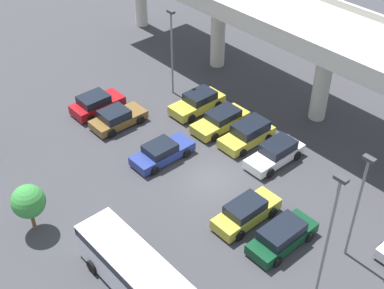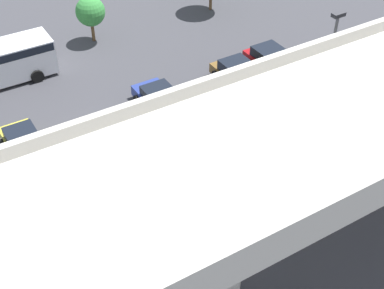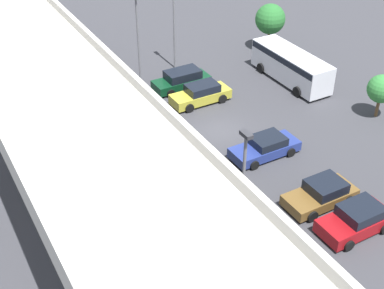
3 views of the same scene
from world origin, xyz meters
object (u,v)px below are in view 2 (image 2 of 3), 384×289
object	(u,v)px
parked_car_5	(120,196)
lamp_post_by_overpass	(329,67)
parked_car_4	(175,177)
parked_car_9	(217,157)
parked_car_1	(240,76)
parked_car_2	(267,141)
parked_car_6	(26,148)
parked_car_3	(162,102)
parked_car_0	(272,63)
tree_front_centre	(90,12)

from	to	relation	value
parked_car_5	lamp_post_by_overpass	distance (m)	12.86
parked_car_4	parked_car_9	distance (m)	2.74
parked_car_1	parked_car_2	size ratio (longest dim) A/B	0.94
parked_car_2	parked_car_4	size ratio (longest dim) A/B	1.06
parked_car_6	parked_car_9	xyz separation A→B (m)	(-8.51, 5.95, -0.04)
parked_car_2	parked_car_3	xyz separation A→B (m)	(3.15, -6.35, -0.09)
parked_car_1	lamp_post_by_overpass	world-z (taller)	lamp_post_by_overpass
parked_car_1	parked_car_5	distance (m)	12.87
parked_car_9	parked_car_1	bearing A→B (deg)	-43.45
parked_car_3	parked_car_0	bearing A→B (deg)	90.51
parked_car_4	parked_car_5	size ratio (longest dim) A/B	0.94
parked_car_1	parked_car_6	size ratio (longest dim) A/B	0.93
parked_car_1	lamp_post_by_overpass	xyz separation A→B (m)	(-0.92, 6.50, 3.77)
parked_car_0	tree_front_centre	distance (m)	13.53
parked_car_0	parked_car_5	size ratio (longest dim) A/B	0.91
parked_car_2	tree_front_centre	world-z (taller)	tree_front_centre
parked_car_3	parked_car_5	bearing A→B (deg)	-43.03
parked_car_0	parked_car_2	size ratio (longest dim) A/B	0.91
parked_car_1	parked_car_4	size ratio (longest dim) A/B	1.00
parked_car_0	parked_car_6	distance (m)	16.94
parked_car_2	parked_car_3	distance (m)	7.09
parked_car_2	parked_car_6	xyz separation A→B (m)	(11.60, -6.25, -0.00)
parked_car_4	lamp_post_by_overpass	distance (m)	10.03
parked_car_1	parked_car_4	distance (m)	10.44
tree_front_centre	parked_car_6	bearing A→B (deg)	51.53
parked_car_9	lamp_post_by_overpass	distance (m)	7.61
parked_car_3	lamp_post_by_overpass	size ratio (longest dim) A/B	0.63
parked_car_6	parked_car_9	world-z (taller)	parked_car_6
parked_car_0	parked_car_4	xyz separation A→B (m)	(11.17, 6.33, 0.02)
parked_car_2	parked_car_3	bearing A→B (deg)	26.38
parked_car_3	tree_front_centre	xyz separation A→B (m)	(0.08, -10.43, 1.65)
parked_car_6	lamp_post_by_overpass	size ratio (longest dim) A/B	0.63
parked_car_3	parked_car_5	world-z (taller)	parked_car_5
parked_car_0	parked_car_6	size ratio (longest dim) A/B	0.90
parked_car_1	parked_car_9	bearing A→B (deg)	-43.45
parked_car_0	parked_car_6	bearing A→B (deg)	-89.41
parked_car_2	lamp_post_by_overpass	world-z (taller)	lamp_post_by_overpass
parked_car_5	parked_car_9	bearing A→B (deg)	-89.87
parked_car_3	parked_car_9	xyz separation A→B (m)	(-0.06, 6.04, 0.04)
tree_front_centre	parked_car_2	bearing A→B (deg)	100.89
lamp_post_by_overpass	parked_car_0	bearing A→B (deg)	-105.56
parked_car_4	tree_front_centre	distance (m)	16.96
parked_car_3	parked_car_6	xyz separation A→B (m)	(8.45, 0.10, 0.08)
parked_car_2	parked_car_5	world-z (taller)	parked_car_5
parked_car_3	parked_car_4	size ratio (longest dim) A/B	1.07
lamp_post_by_overpass	parked_car_5	bearing A→B (deg)	-2.31
parked_car_0	parked_car_1	distance (m)	2.77
parked_car_6	parked_car_5	bearing A→B (deg)	25.09
parked_car_2	parked_car_3	world-z (taller)	parked_car_2
parked_car_5	tree_front_centre	bearing A→B (deg)	-18.69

